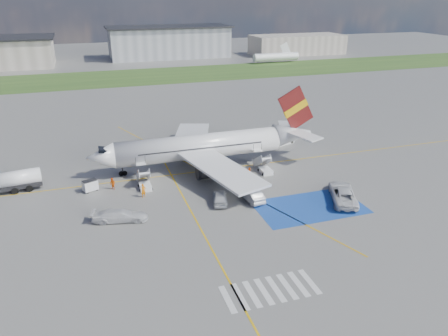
{
  "coord_description": "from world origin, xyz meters",
  "views": [
    {
      "loc": [
        -16.37,
        -48.59,
        26.23
      ],
      "look_at": [
        0.88,
        4.09,
        3.5
      ],
      "focal_mm": 35.0,
      "sensor_mm": 36.0,
      "label": 1
    }
  ],
  "objects_px": {
    "van_white_a": "(343,191)",
    "belt_loader": "(282,142)",
    "car_silver_b": "(251,194)",
    "car_silver_a": "(220,197)",
    "gpu_cart": "(90,186)",
    "airliner": "(208,146)",
    "fuel_tanker": "(9,184)",
    "van_white_b": "(120,214)"
  },
  "relations": [
    {
      "from": "car_silver_b",
      "to": "gpu_cart",
      "type": "bearing_deg",
      "value": -32.33
    },
    {
      "from": "car_silver_a",
      "to": "van_white_a",
      "type": "bearing_deg",
      "value": -179.74
    },
    {
      "from": "airliner",
      "to": "van_white_b",
      "type": "xyz_separation_m",
      "value": [
        -15.35,
        -14.07,
        -2.4
      ]
    },
    {
      "from": "fuel_tanker",
      "to": "van_white_b",
      "type": "bearing_deg",
      "value": -51.45
    },
    {
      "from": "gpu_cart",
      "to": "van_white_a",
      "type": "relative_size",
      "value": 0.35
    },
    {
      "from": "airliner",
      "to": "fuel_tanker",
      "type": "bearing_deg",
      "value": -178.32
    },
    {
      "from": "fuel_tanker",
      "to": "van_white_a",
      "type": "distance_m",
      "value": 45.92
    },
    {
      "from": "gpu_cart",
      "to": "belt_loader",
      "type": "xyz_separation_m",
      "value": [
        34.23,
        9.91,
        -0.36
      ]
    },
    {
      "from": "car_silver_a",
      "to": "van_white_a",
      "type": "distance_m",
      "value": 16.52
    },
    {
      "from": "car_silver_b",
      "to": "van_white_a",
      "type": "height_order",
      "value": "van_white_a"
    },
    {
      "from": "van_white_a",
      "to": "gpu_cart",
      "type": "bearing_deg",
      "value": 0.87
    },
    {
      "from": "gpu_cart",
      "to": "car_silver_b",
      "type": "distance_m",
      "value": 22.57
    },
    {
      "from": "airliner",
      "to": "car_silver_a",
      "type": "xyz_separation_m",
      "value": [
        -2.25,
        -13.12,
        -2.6
      ]
    },
    {
      "from": "van_white_b",
      "to": "car_silver_a",
      "type": "bearing_deg",
      "value": -73.37
    },
    {
      "from": "gpu_cart",
      "to": "airliner",
      "type": "bearing_deg",
      "value": -10.51
    },
    {
      "from": "gpu_cart",
      "to": "van_white_b",
      "type": "bearing_deg",
      "value": -95.84
    },
    {
      "from": "van_white_b",
      "to": "gpu_cart",
      "type": "bearing_deg",
      "value": 29.46
    },
    {
      "from": "fuel_tanker",
      "to": "van_white_a",
      "type": "bearing_deg",
      "value": -28.8
    },
    {
      "from": "airliner",
      "to": "belt_loader",
      "type": "bearing_deg",
      "value": 20.46
    },
    {
      "from": "fuel_tanker",
      "to": "car_silver_a",
      "type": "distance_m",
      "value": 29.55
    },
    {
      "from": "van_white_a",
      "to": "car_silver_a",
      "type": "bearing_deg",
      "value": 8.46
    },
    {
      "from": "airliner",
      "to": "van_white_a",
      "type": "bearing_deg",
      "value": -51.81
    },
    {
      "from": "fuel_tanker",
      "to": "belt_loader",
      "type": "distance_m",
      "value": 45.46
    },
    {
      "from": "car_silver_b",
      "to": "van_white_b",
      "type": "height_order",
      "value": "van_white_b"
    },
    {
      "from": "gpu_cart",
      "to": "van_white_a",
      "type": "distance_m",
      "value": 34.8
    },
    {
      "from": "van_white_a",
      "to": "van_white_b",
      "type": "distance_m",
      "value": 29.24
    },
    {
      "from": "fuel_tanker",
      "to": "van_white_a",
      "type": "height_order",
      "value": "fuel_tanker"
    },
    {
      "from": "van_white_b",
      "to": "belt_loader",
      "type": "bearing_deg",
      "value": -44.85
    },
    {
      "from": "airliner",
      "to": "van_white_b",
      "type": "bearing_deg",
      "value": -137.49
    },
    {
      "from": "van_white_a",
      "to": "belt_loader",
      "type": "bearing_deg",
      "value": -71.66
    },
    {
      "from": "airliner",
      "to": "car_silver_a",
      "type": "bearing_deg",
      "value": -99.72
    },
    {
      "from": "belt_loader",
      "to": "van_white_a",
      "type": "height_order",
      "value": "van_white_a"
    },
    {
      "from": "fuel_tanker",
      "to": "gpu_cart",
      "type": "distance_m",
      "value": 11.19
    },
    {
      "from": "airliner",
      "to": "van_white_b",
      "type": "relative_size",
      "value": 7.3
    },
    {
      "from": "belt_loader",
      "to": "car_silver_b",
      "type": "xyz_separation_m",
      "value": [
        -13.84,
        -19.61,
        0.46
      ]
    },
    {
      "from": "airliner",
      "to": "gpu_cart",
      "type": "height_order",
      "value": "airliner"
    },
    {
      "from": "gpu_cart",
      "to": "belt_loader",
      "type": "bearing_deg",
      "value": -6.65
    },
    {
      "from": "fuel_tanker",
      "to": "car_silver_a",
      "type": "xyz_separation_m",
      "value": [
        26.89,
        -12.27,
        -0.45
      ]
    },
    {
      "from": "airliner",
      "to": "car_silver_a",
      "type": "height_order",
      "value": "airliner"
    },
    {
      "from": "airliner",
      "to": "fuel_tanker",
      "type": "xyz_separation_m",
      "value": [
        -29.13,
        -0.86,
        -2.15
      ]
    },
    {
      "from": "car_silver_a",
      "to": "car_silver_b",
      "type": "bearing_deg",
      "value": -172.63
    },
    {
      "from": "car_silver_b",
      "to": "van_white_a",
      "type": "xyz_separation_m",
      "value": [
        11.73,
        -3.7,
        0.38
      ]
    }
  ]
}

